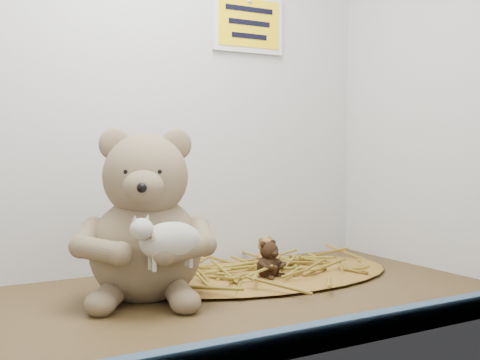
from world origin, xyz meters
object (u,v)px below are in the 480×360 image
main_teddy (146,214)px  mini_teddy_tan (265,251)px  mini_teddy_brown (269,258)px  toy_lamb (170,241)px

main_teddy → mini_teddy_tan: 32.49cm
mini_teddy_brown → main_teddy: bearing=168.4°
mini_teddy_tan → main_teddy: bearing=-178.3°
mini_teddy_brown → mini_teddy_tan: bearing=49.7°
mini_teddy_tan → mini_teddy_brown: size_ratio=0.92×
main_teddy → mini_teddy_brown: (25.60, 0.25, -10.19)cm
main_teddy → mini_teddy_tan: (29.71, 7.94, -10.48)cm
toy_lamb → mini_teddy_tan: bearing=32.2°
toy_lamb → mini_teddy_tan: size_ratio=1.99×
main_teddy → mini_teddy_brown: main_teddy is taller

